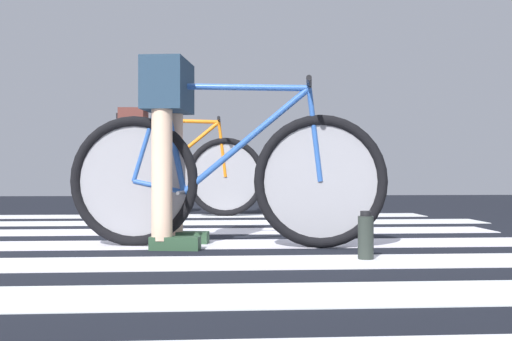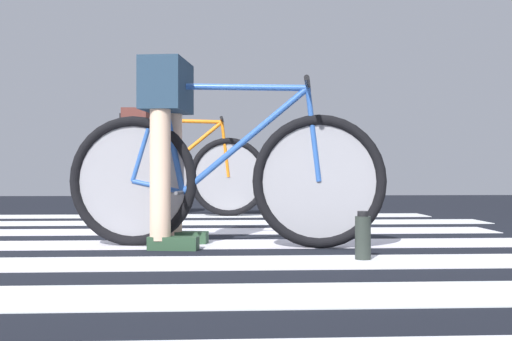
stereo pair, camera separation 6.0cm
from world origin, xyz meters
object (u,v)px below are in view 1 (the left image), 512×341
object	(u,v)px
bicycle_1_of_2	(225,176)
cyclist_2_of_2	(134,147)
cyclist_1_of_2	(169,126)
water_bottle	(366,237)
bicycle_2_of_2	(169,174)

from	to	relation	value
bicycle_1_of_2	cyclist_2_of_2	xyz separation A→B (m)	(-0.76, 2.40, 0.24)
cyclist_1_of_2	water_bottle	distance (m)	1.25
bicycle_2_of_2	bicycle_1_of_2	bearing A→B (deg)	-77.92
bicycle_1_of_2	bicycle_2_of_2	world-z (taller)	same
cyclist_1_of_2	water_bottle	xyz separation A→B (m)	(0.95, -0.59, -0.55)
bicycle_1_of_2	bicycle_2_of_2	size ratio (longest dim) A/B	0.99
cyclist_1_of_2	water_bottle	size ratio (longest dim) A/B	4.47
bicycle_2_of_2	cyclist_2_of_2	world-z (taller)	cyclist_2_of_2
bicycle_1_of_2	cyclist_2_of_2	world-z (taller)	cyclist_2_of_2
bicycle_1_of_2	bicycle_2_of_2	distance (m)	2.43
bicycle_1_of_2	cyclist_1_of_2	xyz separation A→B (m)	(-0.31, 0.05, 0.27)
cyclist_1_of_2	bicycle_2_of_2	distance (m)	2.36
cyclist_1_of_2	cyclist_2_of_2	size ratio (longest dim) A/B	1.05
cyclist_2_of_2	water_bottle	world-z (taller)	cyclist_2_of_2
bicycle_2_of_2	cyclist_2_of_2	xyz separation A→B (m)	(-0.31, 0.01, 0.24)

